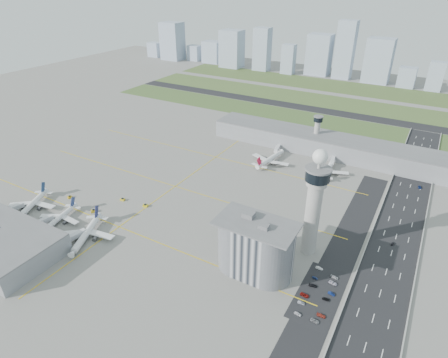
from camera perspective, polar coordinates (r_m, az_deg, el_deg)
The scene contains 61 objects.
ground at distance 246.18m, azimuth -4.10°, elevation -6.47°, with size 1000.00×1000.00×0.00m, color gray.
grass_strip_0 at distance 436.36m, azimuth 10.40°, elevation 9.35°, with size 480.00×50.00×0.08m, color #405628.
grass_strip_1 at distance 504.48m, azimuth 13.49°, elevation 11.69°, with size 480.00×60.00×0.08m, color #455729.
grass_strip_2 at distance 579.03m, azimuth 16.01°, elevation 13.54°, with size 480.00×70.00×0.08m, color #46582A.
runway at distance 469.70m, azimuth 12.03°, elevation 10.60°, with size 480.00×22.00×0.10m, color black.
highway at distance 217.39m, azimuth 22.98°, elevation -14.76°, with size 28.00×500.00×0.10m, color black.
barrier_left at distance 217.52m, azimuth 19.33°, elevation -13.71°, with size 0.60×500.00×1.20m, color #9E9E99.
barrier_right at distance 217.46m, azimuth 26.72°, elevation -15.55°, with size 0.60×500.00×1.20m, color #9E9E99.
landside_road at distance 211.46m, azimuth 15.72°, elevation -14.67°, with size 18.00×260.00×0.08m, color black.
parking_lot at distance 203.09m, azimuth 14.18°, elevation -16.61°, with size 20.00×44.00×0.10m, color black.
taxiway_line_h_0 at distance 249.90m, azimuth -15.71°, elevation -7.04°, with size 260.00×0.60×0.01m, color yellow.
taxiway_line_h_1 at distance 286.75m, azimuth -7.44°, elevation -1.12°, with size 260.00×0.60×0.01m, color yellow.
taxiway_line_h_2 at distance 330.46m, azimuth -1.24°, elevation 3.37°, with size 260.00×0.60×0.01m, color yellow.
taxiway_line_v at distance 286.75m, azimuth -7.44°, elevation -1.12°, with size 0.60×260.00×0.01m, color yellow.
control_tower at distance 207.73m, azimuth 13.62°, elevation -3.05°, with size 14.00×14.00×64.50m.
secondary_tower at distance 348.63m, azimuth 13.97°, elevation 7.26°, with size 8.60×8.60×31.90m.
admin_building at distance 201.07m, azimuth 4.79°, elevation -10.32°, with size 42.00×24.00×33.50m.
terminal_pier at distance 348.54m, azimuth 15.23°, elevation 5.15°, with size 210.00×32.00×15.80m.
airplane_near_a at distance 287.27m, azimuth -27.37°, elevation -3.12°, with size 38.84×33.01×10.87m, color white, non-canonical shape.
airplane_near_b at distance 265.11m, azimuth -23.95°, elevation -5.14°, with size 34.24×29.10×9.59m, color white, non-canonical shape.
airplane_near_c at distance 242.28m, azimuth -20.43°, elevation -7.46°, with size 41.70×35.44×11.67m, color white, non-canonical shape.
airplane_far_a at distance 320.91m, azimuth 7.13°, elevation 3.48°, with size 41.53×35.30×11.63m, color white, non-canonical shape.
airplane_far_b at distance 313.73m, azimuth 15.70°, elevation 1.88°, with size 38.82×33.00×10.87m, color white, non-canonical shape.
jet_bridge_near_0 at distance 286.84m, azimuth -30.68°, elevation -4.69°, with size 14.00×3.00×5.70m, color silver, non-canonical shape.
jet_bridge_near_1 at distance 263.57m, azimuth -27.26°, elevation -6.68°, with size 14.00×3.00×5.70m, color silver, non-canonical shape.
jet_bridge_near_2 at distance 241.79m, azimuth -23.16°, elevation -9.02°, with size 14.00×3.00×5.70m, color silver, non-canonical shape.
jet_bridge_far_0 at distance 346.82m, azimuth 8.36°, elevation 4.85°, with size 14.00×3.00×5.70m, color silver, non-canonical shape.
jet_bridge_far_1 at distance 333.82m, azimuth 16.30°, elevation 2.97°, with size 14.00×3.00×5.70m, color silver, non-canonical shape.
tug_0 at distance 291.53m, azimuth -22.45°, elevation -2.54°, with size 2.08×3.03×1.76m, color gold, non-canonical shape.
tug_1 at distance 269.06m, azimuth -19.25°, elevation -4.58°, with size 2.42×3.52×2.05m, color gold, non-canonical shape.
tug_2 at distance 276.30m, azimuth -15.21°, elevation -3.01°, with size 2.10×3.05×1.77m, color gold, non-canonical shape.
tug_3 at distance 265.48m, azimuth -11.90°, elevation -3.95°, with size 2.27×3.30×1.92m, color gold, non-canonical shape.
tug_4 at distance 327.12m, azimuth 5.65°, elevation 3.11°, with size 2.00×2.91×1.69m, color orange, non-canonical shape.
tug_5 at distance 310.64m, azimuth 13.54°, elevation 0.98°, with size 2.51×3.66×2.13m, color orange, non-canonical shape.
car_lot_0 at distance 191.36m, azimuth 11.18°, elevation -19.50°, with size 1.43×3.55×1.21m, color silver.
car_lot_1 at distance 196.38m, azimuth 11.67°, elevation -17.98°, with size 1.22×3.51×1.16m, color gray.
car_lot_2 at distance 200.19m, azimuth 12.17°, elevation -16.91°, with size 2.05×4.45×1.24m, color maroon.
car_lot_3 at distance 205.91m, azimuth 13.41°, elevation -15.50°, with size 1.76×4.34×1.26m, color black.
car_lot_4 at distance 210.36m, azimuth 13.69°, elevation -14.43°, with size 1.29×3.20×1.09m, color navy.
car_lot_5 at distance 216.37m, azimuth 14.30°, elevation -13.04°, with size 1.38×3.96×1.30m, color silver.
car_lot_6 at distance 190.22m, azimuth 13.67°, elevation -20.26°, with size 1.92×4.16×1.16m, color gray.
car_lot_7 at distance 192.98m, azimuth 14.60°, elevation -19.48°, with size 1.72×4.23×1.23m, color maroon.
car_lot_8 at distance 200.72m, azimuth 15.27°, elevation -17.24°, with size 1.46×3.63×1.24m, color black.
car_lot_9 at distance 204.09m, azimuth 16.06°, elevation -16.44°, with size 1.25×3.58×1.18m, color navy.
car_lot_10 at distance 209.81m, azimuth 16.25°, elevation -14.96°, with size 2.05×4.45×1.24m, color silver.
car_lot_11 at distance 213.29m, azimuth 16.49°, elevation -14.15°, with size 1.70×4.19×1.22m, color #A9AAB0.
car_hw_1 at distance 247.72m, azimuth 24.29°, elevation -8.97°, with size 1.14×3.28×1.08m, color black.
car_hw_2 at distance 318.39m, azimuth 27.67°, elevation -1.12°, with size 2.04×4.42×1.23m, color navy.
car_hw_4 at distance 373.37m, azimuth 26.45°, elevation 3.41°, with size 1.33×3.32×1.13m, color #B1B1B1.
skyline_bldg_0 at distance 777.05m, azimuth -10.47°, elevation 18.82°, with size 24.05×19.24×26.50m, color #9EADC1.
skyline_bldg_1 at distance 742.04m, azimuth -7.87°, elevation 20.09°, with size 37.63×30.10×65.60m, color #9EADC1.
skyline_bldg_2 at distance 732.05m, azimuth -4.50°, elevation 18.60°, with size 22.81×18.25×26.79m, color #9EADC1.
skyline_bldg_3 at distance 711.39m, azimuth -1.74°, elevation 18.79°, with size 32.30×25.84×36.93m, color #9EADC1.
skyline_bldg_4 at distance 671.74m, azimuth 1.19°, elevation 19.22°, with size 35.81×28.65×60.36m, color #9EADC1.
skyline_bldg_5 at distance 651.07m, azimuth 5.83°, elevation 19.07°, with size 25.49×20.39×66.89m, color #9EADC1.
skyline_bldg_6 at distance 633.53m, azimuth 9.78°, elevation 17.55°, with size 20.04×16.03×45.20m, color #9EADC1.
skyline_bldg_7 at distance 636.41m, azimuth 14.30°, elevation 17.90°, with size 35.76×28.61×61.22m, color #9EADC1.
skyline_bldg_8 at distance 619.59m, azimuth 17.97°, elevation 18.19°, with size 26.33×21.06×83.39m, color #9EADC1.
skyline_bldg_9 at distance 613.27m, azimuth 22.48°, elevation 16.33°, with size 36.96×29.57×62.11m, color #9EADC1.
skyline_bldg_10 at distance 603.72m, azimuth 26.09°, elevation 13.74°, with size 23.01×18.41×27.75m, color #9EADC1.
skyline_bldg_11 at distance 600.79m, azimuth 29.53°, elevation 13.45°, with size 20.22×16.18×38.97m, color #9EADC1.
Camera 1 is at (115.46, -164.82, 141.80)m, focal length 30.00 mm.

